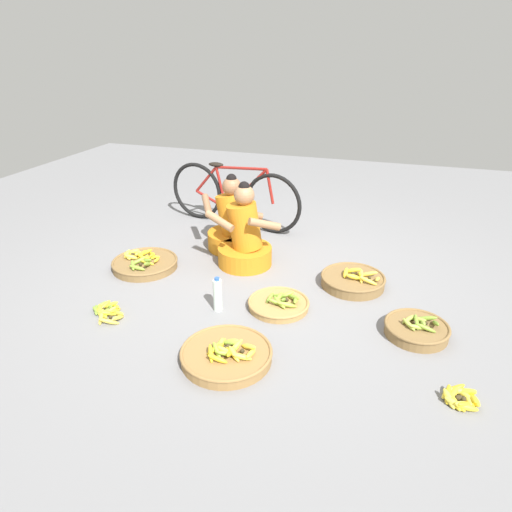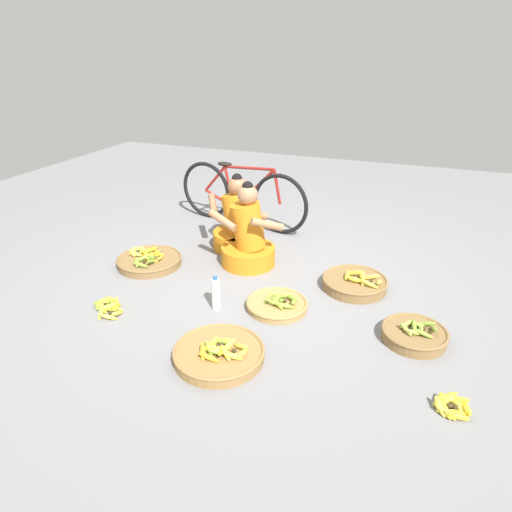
% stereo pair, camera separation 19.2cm
% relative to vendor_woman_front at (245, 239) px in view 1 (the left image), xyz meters
% --- Properties ---
extents(ground_plane, '(10.00, 10.00, 0.00)m').
position_rel_vendor_woman_front_xyz_m(ground_plane, '(0.27, -0.30, -0.27)').
color(ground_plane, slate).
extents(vendor_woman_front, '(0.71, 0.52, 0.83)m').
position_rel_vendor_woman_front_xyz_m(vendor_woman_front, '(0.00, 0.00, 0.00)').
color(vendor_woman_front, orange).
rests_on(vendor_woman_front, ground).
extents(vendor_woman_behind, '(0.74, 0.54, 0.79)m').
position_rel_vendor_woman_front_xyz_m(vendor_woman_behind, '(-0.25, 0.33, -0.01)').
color(vendor_woman_behind, orange).
rests_on(vendor_woman_behind, ground).
extents(bicycle_leaning, '(1.68, 0.35, 0.73)m').
position_rel_vendor_woman_front_xyz_m(bicycle_leaning, '(-0.47, 0.96, 0.09)').
color(bicycle_leaning, black).
rests_on(bicycle_leaning, ground).
extents(banana_basket_mid_left, '(0.47, 0.47, 0.16)m').
position_rel_vendor_woman_front_xyz_m(banana_basket_mid_left, '(1.58, -0.73, -0.21)').
color(banana_basket_mid_left, brown).
rests_on(banana_basket_mid_left, ground).
extents(banana_basket_front_right, '(0.63, 0.63, 0.15)m').
position_rel_vendor_woman_front_xyz_m(banana_basket_front_right, '(0.36, -1.43, -0.22)').
color(banana_basket_front_right, olive).
rests_on(banana_basket_front_right, ground).
extents(banana_basket_front_left, '(0.50, 0.50, 0.13)m').
position_rel_vendor_woman_front_xyz_m(banana_basket_front_left, '(0.52, -0.67, -0.23)').
color(banana_basket_front_left, '#A87F47').
rests_on(banana_basket_front_left, ground).
extents(banana_basket_front_center, '(0.56, 0.56, 0.17)m').
position_rel_vendor_woman_front_xyz_m(banana_basket_front_center, '(1.05, -0.12, -0.21)').
color(banana_basket_front_center, brown).
rests_on(banana_basket_front_center, ground).
extents(banana_basket_back_right, '(0.62, 0.62, 0.16)m').
position_rel_vendor_woman_front_xyz_m(banana_basket_back_right, '(-0.89, -0.36, -0.22)').
color(banana_basket_back_right, brown).
rests_on(banana_basket_back_right, ground).
extents(loose_bananas_back_center, '(0.23, 0.22, 0.09)m').
position_rel_vendor_woman_front_xyz_m(loose_bananas_back_center, '(1.83, -1.37, -0.24)').
color(loose_bananas_back_center, yellow).
rests_on(loose_bananas_back_center, ground).
extents(loose_bananas_near_bicycle, '(0.33, 0.30, 0.09)m').
position_rel_vendor_woman_front_xyz_m(loose_bananas_near_bicycle, '(-0.75, -1.18, -0.24)').
color(loose_bananas_near_bicycle, yellow).
rests_on(loose_bananas_near_bicycle, ground).
extents(water_bottle, '(0.07, 0.07, 0.29)m').
position_rel_vendor_woman_front_xyz_m(water_bottle, '(0.07, -0.85, -0.13)').
color(water_bottle, silver).
rests_on(water_bottle, ground).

